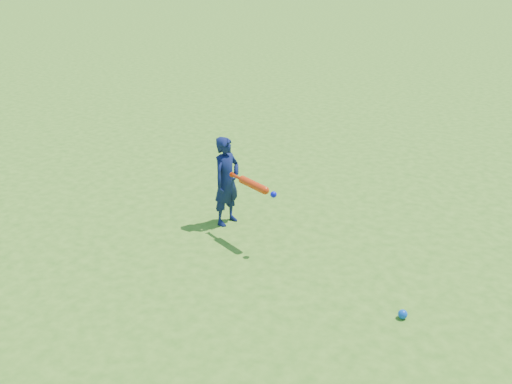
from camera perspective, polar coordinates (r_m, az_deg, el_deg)
ground at (r=6.33m, az=-3.22°, el=-2.59°), size 80.00×80.00×0.00m
child at (r=6.03m, az=-2.95°, el=1.09°), size 0.27×0.37×0.97m
ground_ball_blue at (r=4.83m, az=14.46°, el=-11.75°), size 0.08×0.08×0.08m
bat_swing at (r=5.55m, az=-0.08°, el=0.63°), size 0.67×0.27×0.08m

